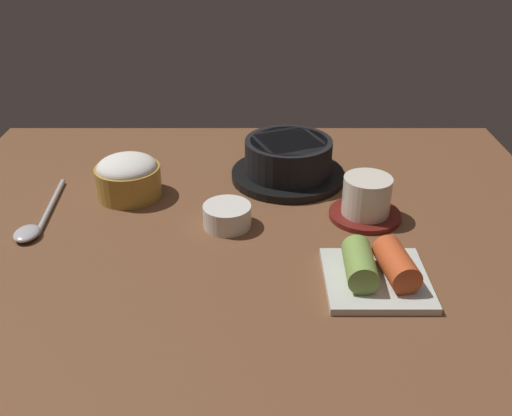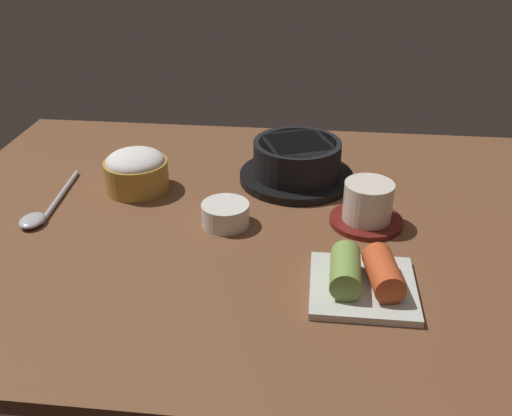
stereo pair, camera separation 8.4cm
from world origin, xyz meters
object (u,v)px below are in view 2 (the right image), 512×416
rice_bowl (136,170)px  spoon (43,211)px  stone_pot (297,162)px  tea_cup_with_saucer (368,205)px  kimchi_plate (364,278)px  banchan_cup_center (225,213)px

rice_bowl → spoon: (-12.02, -10.15, -2.87)cm
stone_pot → rice_bowl: size_ratio=1.86×
stone_pot → tea_cup_with_saucer: bearing=-50.4°
rice_bowl → kimchi_plate: (35.90, -24.00, -1.60)cm
spoon → stone_pot: bearing=23.2°
banchan_cup_center → spoon: (-28.41, -0.37, -1.21)cm
tea_cup_with_saucer → kimchi_plate: tea_cup_with_saucer is taller
rice_bowl → kimchi_plate: rice_bowl is taller
stone_pot → spoon: (-38.17, -16.36, -2.79)cm
stone_pot → kimchi_plate: stone_pot is taller
tea_cup_with_saucer → banchan_cup_center: 21.07cm
spoon → kimchi_plate: bearing=-16.1°
banchan_cup_center → kimchi_plate: size_ratio=0.54×
rice_bowl → banchan_cup_center: 19.16cm
rice_bowl → tea_cup_with_saucer: bearing=-11.0°
tea_cup_with_saucer → kimchi_plate: bearing=-94.6°
kimchi_plate → spoon: size_ratio=0.66×
kimchi_plate → spoon: (-47.93, 13.86, -1.27)cm
tea_cup_with_saucer → spoon: tea_cup_with_saucer is taller
banchan_cup_center → spoon: banchan_cup_center is taller
rice_bowl → spoon: 15.99cm
kimchi_plate → rice_bowl: bearing=146.2°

